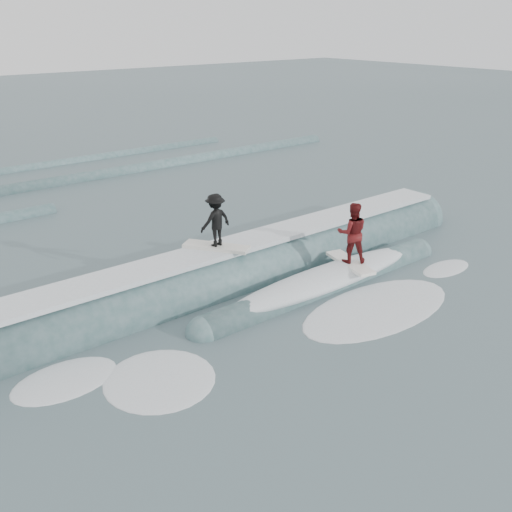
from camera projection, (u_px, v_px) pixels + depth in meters
ground at (317, 323)px, 15.36m from camera, size 160.00×160.00×0.00m
breaking_wave at (248, 278)px, 17.90m from camera, size 20.29×3.93×2.29m
surfer_black at (216, 223)px, 16.79m from camera, size 1.59×1.96×1.69m
surfer_red at (352, 235)px, 17.45m from camera, size 1.17×2.07×2.01m
whitewater at (335, 328)px, 15.14m from camera, size 14.62×7.95×0.10m
far_swells at (40, 189)px, 27.34m from camera, size 41.30×8.65×0.80m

